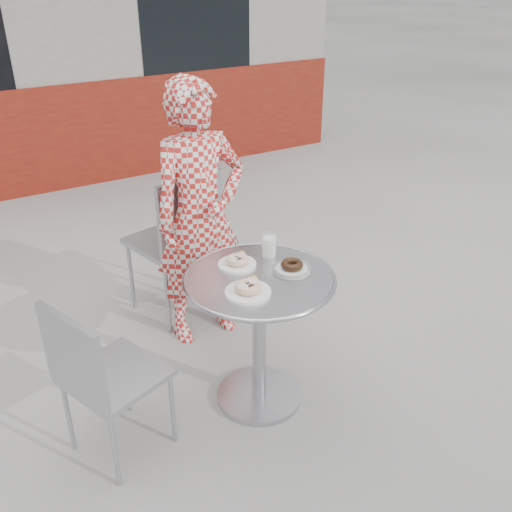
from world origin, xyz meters
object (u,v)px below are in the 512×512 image
seated_person (200,216)px  plate_far (237,262)px  bistro_table (259,309)px  chair_left (117,405)px  milk_cup (269,246)px  plate_checker (292,267)px  chair_far (175,269)px  plate_near (248,289)px

seated_person → plate_far: seated_person is taller
bistro_table → seated_person: 0.74m
bistro_table → seated_person: size_ratio=0.48×
chair_left → milk_cup: milk_cup is taller
chair_left → seated_person: 1.13m
bistro_table → plate_checker: size_ratio=3.95×
chair_far → chair_left: size_ratio=1.17×
chair_far → seated_person: 0.56m
plate_near → milk_cup: (0.27, 0.25, 0.03)m
seated_person → plate_checker: 0.74m
plate_checker → bistro_table: bearing=172.1°
plate_far → milk_cup: (0.18, 0.00, 0.04)m
chair_left → seated_person: bearing=-69.0°
chair_left → plate_checker: size_ratio=4.41×
chair_left → seated_person: size_ratio=0.54×
chair_far → plate_far: (-0.02, -0.85, 0.45)m
plate_checker → seated_person: bearing=100.0°
chair_far → plate_checker: (0.18, -1.02, 0.45)m
chair_far → chair_left: 1.19m
chair_far → milk_cup: size_ratio=8.15×
chair_left → plate_far: 0.86m
plate_checker → milk_cup: milk_cup is taller
bistro_table → plate_checker: bearing=-7.9°
plate_far → plate_near: plate_near is taller
bistro_table → chair_far: chair_far is taller
chair_far → seated_person: seated_person is taller
plate_far → bistro_table: bearing=-78.0°
plate_near → chair_left: bearing=167.2°
seated_person → plate_near: (-0.15, -0.80, -0.01)m
seated_person → bistro_table: bearing=-94.6°
plate_checker → chair_left: bearing=175.8°
plate_checker → milk_cup: bearing=94.8°
bistro_table → seated_person: (0.04, 0.70, 0.21)m
bistro_table → plate_checker: plate_checker is taller
chair_far → plate_near: (-0.10, -1.10, 0.45)m
seated_person → plate_far: size_ratio=8.24×
chair_left → plate_near: 0.80m
chair_left → milk_cup: bearing=-102.4°
plate_far → chair_left: bearing=-170.9°
seated_person → plate_checker: bearing=-81.5°
seated_person → milk_cup: bearing=-79.8°
seated_person → plate_checker: size_ratio=8.24×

